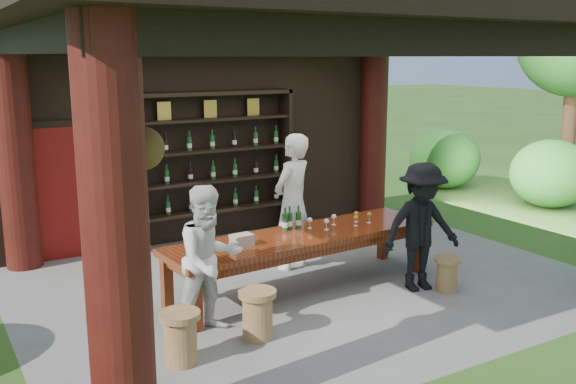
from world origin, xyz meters
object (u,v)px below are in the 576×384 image
wine_shelf (213,167)px  host (293,202)px  tasting_table (304,242)px  napkin_basket (242,240)px  stool_near_left (257,313)px  guest_man (421,227)px  guest_woman (209,260)px  stool_near_right (447,273)px  stool_far_left (180,336)px

wine_shelf → host: 1.96m
tasting_table → napkin_basket: (-0.92, -0.08, 0.18)m
tasting_table → stool_near_left: size_ratio=6.98×
tasting_table → host: bearing=68.1°
guest_man → tasting_table: bearing=159.5°
wine_shelf → guest_woman: wine_shelf is taller
host → guest_woman: size_ratio=1.17×
stool_near_left → stool_near_right: size_ratio=1.21×
wine_shelf → napkin_basket: (-0.89, -2.82, -0.40)m
host → guest_woman: 2.39m
wine_shelf → guest_woman: 3.70m
host → guest_man: (0.96, -1.60, -0.13)m
wine_shelf → stool_far_left: bearing=-118.5°
tasting_table → stool_near_right: (1.56, -1.00, -0.40)m
stool_near_right → guest_woman: bearing=172.7°
wine_shelf → guest_man: 3.77m
tasting_table → guest_woman: 1.70m
host → guest_woman: host is taller
wine_shelf → tasting_table: bearing=-89.4°
host → guest_woman: bearing=12.3°
guest_woman → guest_man: guest_man is taller
stool_near_right → guest_man: 0.69m
stool_far_left → guest_woman: (0.56, 0.54, 0.54)m
host → wine_shelf: bearing=-103.8°
wine_shelf → tasting_table: wine_shelf is taller
stool_near_left → stool_near_right: (2.77, 0.01, -0.05)m
stool_near_right → host: 2.32m
tasting_table → host: host is taller
wine_shelf → stool_near_left: size_ratio=5.11×
stool_near_left → guest_man: guest_man is taller
guest_man → napkin_basket: (-2.22, 0.69, -0.01)m
host → guest_man: bearing=96.5°
stool_far_left → guest_woman: 0.95m
wine_shelf → host: wine_shelf is taller
tasting_table → stool_far_left: size_ratio=7.00×
napkin_basket → wine_shelf: bearing=72.4°
guest_man → host: bearing=131.1°
guest_woman → stool_near_left: bearing=-55.7°
wine_shelf → guest_man: (1.33, -3.51, -0.38)m
napkin_basket → host: bearing=36.0°
stool_near_right → host: host is taller
wine_shelf → guest_man: wine_shelf is taller
tasting_table → host: size_ratio=1.96×
stool_near_right → guest_man: bearing=138.1°
host → tasting_table: bearing=43.6°
stool_near_right → guest_woman: guest_woman is taller
stool_near_right → napkin_basket: size_ratio=1.72×
stool_near_right → napkin_basket: bearing=159.7°
stool_near_left → host: (1.55, 1.84, 0.68)m
wine_shelf → stool_near_right: wine_shelf is taller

